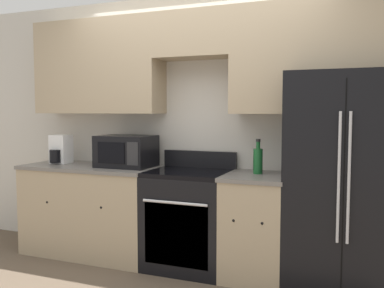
{
  "coord_description": "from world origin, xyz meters",
  "views": [
    {
      "loc": [
        1.44,
        -3.31,
        1.46
      ],
      "look_at": [
        0.0,
        0.31,
        1.16
      ],
      "focal_mm": 40.0,
      "sensor_mm": 36.0,
      "label": 1
    }
  ],
  "objects_px": {
    "bottle": "(258,160)",
    "refrigerator": "(346,182)",
    "microwave": "(126,151)",
    "oven_range": "(189,219)"
  },
  "relations": [
    {
      "from": "bottle",
      "to": "refrigerator",
      "type": "bearing_deg",
      "value": -0.28
    },
    {
      "from": "refrigerator",
      "to": "microwave",
      "type": "xyz_separation_m",
      "value": [
        -2.05,
        -0.02,
        0.18
      ]
    },
    {
      "from": "oven_range",
      "to": "microwave",
      "type": "relative_size",
      "value": 2.02
    },
    {
      "from": "microwave",
      "to": "bottle",
      "type": "height_order",
      "value": "microwave"
    },
    {
      "from": "refrigerator",
      "to": "bottle",
      "type": "relative_size",
      "value": 5.77
    },
    {
      "from": "oven_range",
      "to": "microwave",
      "type": "xyz_separation_m",
      "value": [
        -0.69,
        0.04,
        0.6
      ]
    },
    {
      "from": "microwave",
      "to": "bottle",
      "type": "relative_size",
      "value": 1.72
    },
    {
      "from": "refrigerator",
      "to": "bottle",
      "type": "xyz_separation_m",
      "value": [
        -0.73,
        0.0,
        0.15
      ]
    },
    {
      "from": "refrigerator",
      "to": "oven_range",
      "type": "bearing_deg",
      "value": -177.4
    },
    {
      "from": "microwave",
      "to": "bottle",
      "type": "xyz_separation_m",
      "value": [
        1.32,
        0.02,
        -0.03
      ]
    }
  ]
}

